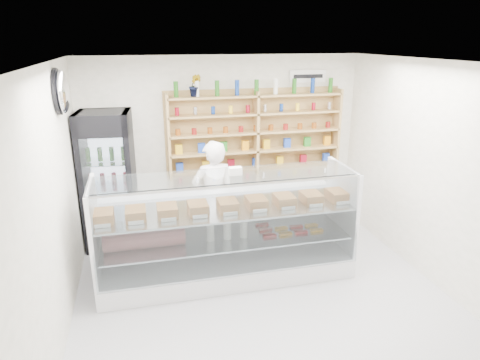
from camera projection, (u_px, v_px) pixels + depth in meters
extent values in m
plane|color=#A6A6AB|center=(268.00, 305.00, 5.11)|extent=(5.00, 5.00, 0.00)
plane|color=white|center=(273.00, 64.00, 4.23)|extent=(5.00, 5.00, 0.00)
plane|color=white|center=(224.00, 144.00, 6.97)|extent=(4.50, 0.00, 4.50)
plane|color=white|center=(407.00, 350.00, 2.37)|extent=(4.50, 0.00, 4.50)
plane|color=white|center=(50.00, 215.00, 4.16)|extent=(0.00, 5.00, 5.00)
plane|color=white|center=(447.00, 180.00, 5.18)|extent=(0.00, 5.00, 5.00)
cube|color=white|center=(227.00, 266.00, 5.73)|extent=(3.29, 0.93, 0.27)
cube|color=white|center=(220.00, 220.00, 5.98)|extent=(3.29, 0.05, 0.69)
cube|color=silver|center=(226.00, 237.00, 5.59)|extent=(3.16, 0.82, 0.02)
cube|color=silver|center=(226.00, 209.00, 5.47)|extent=(3.23, 0.86, 0.02)
cube|color=silver|center=(234.00, 232.00, 5.09)|extent=(3.23, 0.13, 1.15)
cube|color=silver|center=(227.00, 176.00, 5.27)|extent=(3.23, 0.65, 0.01)
imported|color=white|center=(213.00, 198.00, 6.14)|extent=(0.68, 0.50, 1.70)
cube|color=black|center=(109.00, 180.00, 6.35)|extent=(0.80, 0.78, 2.06)
cube|color=#310434|center=(104.00, 127.00, 5.77)|extent=(0.73, 0.09, 0.29)
cube|color=silver|center=(111.00, 194.00, 6.06)|extent=(0.62, 0.07, 1.62)
cube|color=#A6834E|center=(168.00, 137.00, 6.56)|extent=(0.04, 0.28, 1.33)
cube|color=#A6834E|center=(256.00, 133.00, 6.88)|extent=(0.04, 0.28, 1.33)
cube|color=#A6834E|center=(336.00, 129.00, 7.20)|extent=(0.04, 0.28, 1.33)
cube|color=#A6834E|center=(256.00, 168.00, 7.07)|extent=(2.80, 0.28, 0.03)
cube|color=#A6834E|center=(256.00, 150.00, 6.97)|extent=(2.80, 0.28, 0.03)
cube|color=#A6834E|center=(256.00, 132.00, 6.88)|extent=(2.80, 0.28, 0.03)
cube|color=#A6834E|center=(256.00, 114.00, 6.78)|extent=(2.80, 0.28, 0.03)
cube|color=#A6834E|center=(256.00, 96.00, 6.69)|extent=(2.80, 0.28, 0.03)
imported|color=#1E6626|center=(195.00, 85.00, 6.42)|extent=(0.22, 0.19, 0.34)
ellipsoid|color=silver|center=(62.00, 92.00, 4.95)|extent=(0.15, 0.50, 0.50)
cube|color=white|center=(308.00, 76.00, 6.93)|extent=(0.62, 0.03, 0.20)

